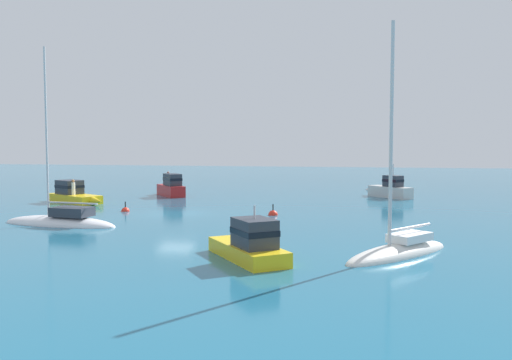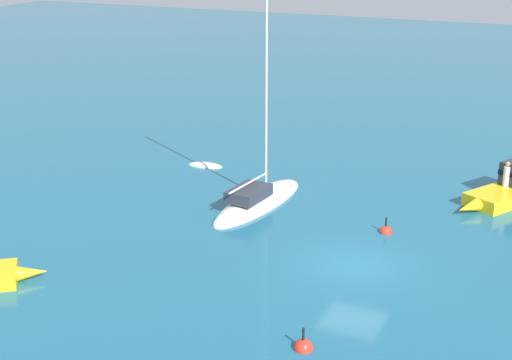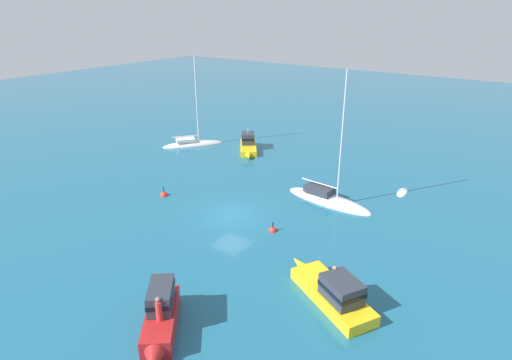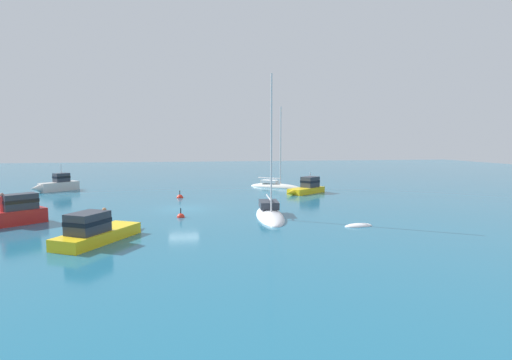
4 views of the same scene
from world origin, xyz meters
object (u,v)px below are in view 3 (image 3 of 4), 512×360
Objects in this scene: mooring_buoy at (273,231)px; ketch at (328,200)px; motor_cruiser at (160,316)px; sloop at (193,144)px; motor_cruiser_1 at (248,144)px; powerboat at (334,291)px; channel_buoy at (164,195)px; tender at (402,193)px.

ketch is at bearing 171.92° from mooring_buoy.
sloop is at bearing -179.22° from motor_cruiser.
motor_cruiser is 28.29m from motor_cruiser_1.
powerboat is at bearing -84.57° from sloop.
channel_buoy is (6.86, -11.70, -0.12)m from ketch.
sloop is at bearing 85.55° from tender.
powerboat reaches higher than mooring_buoy.
mooring_buoy is (13.61, 12.14, -0.66)m from motor_cruiser_1.
ketch is at bearing -65.84° from sloop.
motor_cruiser_1 is (-1.73, -17.52, 0.67)m from tender.
motor_cruiser is 29.93m from sloop.
powerboat is 29.90m from sloop.
ketch is 11.17× the size of mooring_buoy.
powerboat is 8.32m from mooring_buoy.
motor_cruiser is at bearing 46.21° from channel_buoy.
powerboat is at bearing 99.62° from motor_cruiser.
sloop is (-16.03, -25.23, -0.53)m from powerboat.
ketch reaches higher than motor_cruiser.
mooring_buoy is at bearing 145.45° from motor_cruiser.
mooring_buoy is (-0.19, 10.75, 0.00)m from channel_buoy.
motor_cruiser_1 is at bearing -32.38° from sloop.
ketch reaches higher than sloop.
tender is 0.39× the size of motor_cruiser_1.
tender is 13.04m from mooring_buoy.
tender is 16.61m from powerboat.
powerboat is 6.62× the size of mooring_buoy.
tender is at bearing 47.05° from motor_cruiser_1.
tender is at bearing 126.80° from channel_buoy.
tender is 1.93× the size of channel_buoy.
channel_buoy is 10.75m from mooring_buoy.
sloop is 6.62m from motor_cruiser_1.
sloop is 1.93× the size of motor_cruiser_1.
motor_cruiser_1 is at bearing -14.80° from powerboat.
ketch is at bearing 133.94° from tender.
motor_cruiser is (23.32, -4.39, 0.85)m from tender.
channel_buoy is (11.57, 7.60, -0.14)m from sloop.
motor_cruiser_1 is at bearing 78.70° from tender.
channel_buoy reaches higher than mooring_buoy.
motor_cruiser is 0.46× the size of sloop.
sloop reaches higher than motor_cruiser_1.
motor_cruiser reaches higher than powerboat.
tender is 0.32× the size of powerboat.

